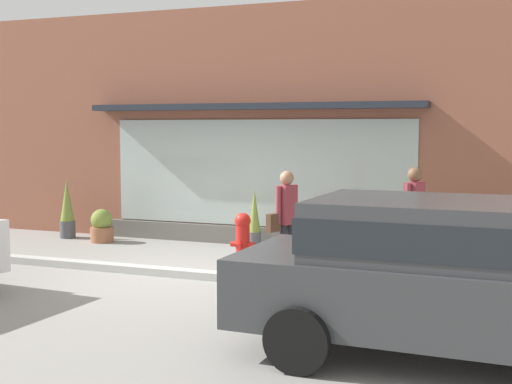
# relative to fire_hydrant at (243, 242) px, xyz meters

# --- Properties ---
(ground_plane) EXTENTS (60.00, 60.00, 0.00)m
(ground_plane) POSITION_rel_fire_hydrant_xyz_m (-0.80, -0.53, -0.49)
(ground_plane) COLOR gray
(curb_strip) EXTENTS (14.00, 0.24, 0.12)m
(curb_strip) POSITION_rel_fire_hydrant_xyz_m (-0.80, -0.73, -0.43)
(curb_strip) COLOR #B2B2AD
(curb_strip) RESTS_ON ground_plane
(storefront) EXTENTS (14.00, 0.81, 4.70)m
(storefront) POSITION_rel_fire_hydrant_xyz_m (-0.80, 2.66, 1.82)
(storefront) COLOR #935642
(storefront) RESTS_ON ground_plane
(fire_hydrant) EXTENTS (0.40, 0.37, 0.96)m
(fire_hydrant) POSITION_rel_fire_hydrant_xyz_m (0.00, 0.00, 0.00)
(fire_hydrant) COLOR red
(fire_hydrant) RESTS_ON ground_plane
(pedestrian_with_handbag) EXTENTS (0.37, 0.61, 1.65)m
(pedestrian_with_handbag) POSITION_rel_fire_hydrant_xyz_m (0.74, -0.04, 0.47)
(pedestrian_with_handbag) COLOR #232328
(pedestrian_with_handbag) RESTS_ON ground_plane
(pedestrian_passerby) EXTENTS (0.29, 0.49, 1.71)m
(pedestrian_passerby) POSITION_rel_fire_hydrant_xyz_m (2.62, 0.68, 0.52)
(pedestrian_passerby) COLOR #9E9384
(pedestrian_passerby) RESTS_ON ground_plane
(parked_car_dark_gray) EXTENTS (4.53, 2.11, 1.61)m
(parked_car_dark_gray) POSITION_rel_fire_hydrant_xyz_m (3.57, -3.26, 0.43)
(parked_car_dark_gray) COLOR #383A3D
(parked_car_dark_gray) RESTS_ON ground_plane
(potted_plant_window_right) EXTENTS (0.28, 0.28, 1.24)m
(potted_plant_window_right) POSITION_rel_fire_hydrant_xyz_m (1.14, 1.56, 0.11)
(potted_plant_window_right) COLOR #33473D
(potted_plant_window_right) RESTS_ON ground_plane
(potted_plant_window_left) EXTENTS (0.32, 0.32, 1.25)m
(potted_plant_window_left) POSITION_rel_fire_hydrant_xyz_m (-4.75, 1.84, 0.11)
(potted_plant_window_left) COLOR #4C4C51
(potted_plant_window_left) RESTS_ON ground_plane
(potted_plant_window_center) EXTENTS (0.65, 0.65, 0.88)m
(potted_plant_window_center) POSITION_rel_fire_hydrant_xyz_m (3.30, 1.71, -0.02)
(potted_plant_window_center) COLOR #4C4C51
(potted_plant_window_center) RESTS_ON ground_plane
(potted_plant_doorstep) EXTENTS (0.26, 0.26, 1.15)m
(potted_plant_doorstep) POSITION_rel_fire_hydrant_xyz_m (-0.55, 1.94, 0.06)
(potted_plant_doorstep) COLOR #4C4C51
(potted_plant_doorstep) RESTS_ON ground_plane
(potted_plant_by_entrance) EXTENTS (0.48, 0.48, 0.75)m
(potted_plant_by_entrance) POSITION_rel_fire_hydrant_xyz_m (2.07, 1.56, -0.12)
(potted_plant_by_entrance) COLOR #33473D
(potted_plant_by_entrance) RESTS_ON ground_plane
(potted_plant_corner_tall) EXTENTS (0.47, 0.47, 0.67)m
(potted_plant_corner_tall) POSITION_rel_fire_hydrant_xyz_m (-3.77, 1.65, -0.16)
(potted_plant_corner_tall) COLOR #9E6042
(potted_plant_corner_tall) RESTS_ON ground_plane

